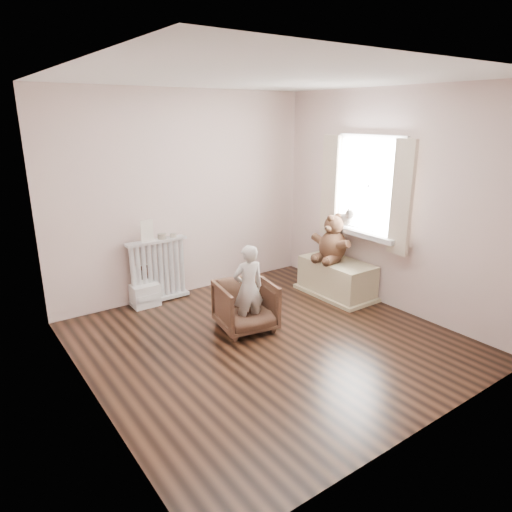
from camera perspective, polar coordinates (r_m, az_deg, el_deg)
floor at (r=4.90m, az=1.66°, el=-10.57°), size 3.60×3.60×0.01m
ceiling at (r=4.34m, az=1.98°, el=21.40°), size 3.60×3.60×0.01m
back_wall at (r=5.95m, az=-8.85°, el=7.51°), size 3.60×0.02×2.60m
front_wall at (r=3.25m, az=21.40°, el=-1.58°), size 3.60×0.02×2.60m
left_wall at (r=3.67m, az=-21.13°, el=0.52°), size 0.02×3.60×2.60m
right_wall at (r=5.70m, az=16.46°, el=6.59°), size 0.02×3.60×2.60m
window at (r=5.83m, az=14.02°, el=8.50°), size 0.03×0.90×1.10m
window_sill at (r=5.87m, az=13.04°, el=2.85°), size 0.22×1.10×0.06m
curtain_left at (r=5.40m, az=17.79°, el=6.89°), size 0.06×0.26×1.30m
curtain_right at (r=6.14m, az=9.25°, el=8.64°), size 0.06×0.26×1.30m
radiator at (r=5.87m, az=-12.11°, el=-2.00°), size 0.77×0.15×0.81m
paper_doll at (r=5.67m, az=-13.48°, el=3.11°), size 0.16×0.01×0.27m
tin_a at (r=5.77m, az=-11.67°, el=2.43°), size 0.11×0.11×0.06m
tin_b at (r=5.83m, az=-10.33°, el=2.57°), size 0.08×0.08×0.05m
toy_vanity at (r=5.81m, az=-13.79°, el=-3.53°), size 0.33×0.23×0.52m
armchair at (r=5.04m, az=-1.29°, el=-6.28°), size 0.68×0.70×0.55m
child at (r=4.91m, az=-0.98°, el=-4.03°), size 0.39×0.29×0.96m
toy_bench at (r=6.11m, az=10.04°, el=-2.97°), size 0.52×0.98×0.46m
teddy_bear at (r=6.00m, az=9.58°, el=1.37°), size 0.55×0.45×0.61m
plush_cat at (r=6.03m, az=10.95°, el=4.63°), size 0.28×0.33×0.24m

